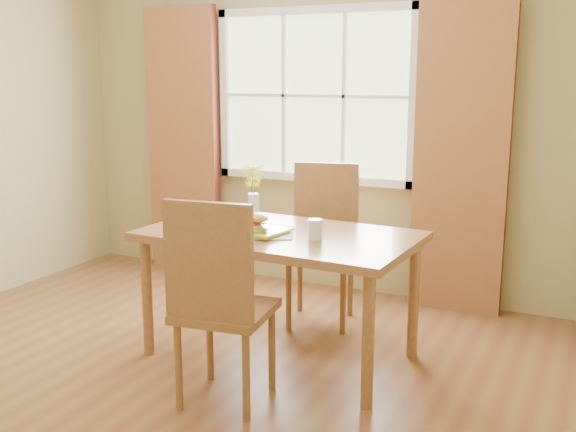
# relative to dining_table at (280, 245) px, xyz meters

# --- Properties ---
(room) EXTENTS (4.24, 3.84, 2.74)m
(room) POSITION_rel_dining_table_xyz_m (-0.39, -0.50, 0.66)
(room) COLOR brown
(room) RESTS_ON ground
(window) EXTENTS (1.62, 0.06, 1.32)m
(window) POSITION_rel_dining_table_xyz_m (-0.39, 1.37, 0.81)
(window) COLOR beige
(window) RESTS_ON room
(curtain_left) EXTENTS (0.65, 0.08, 2.20)m
(curtain_left) POSITION_rel_dining_table_xyz_m (-1.54, 1.28, 0.41)
(curtain_left) COLOR maroon
(curtain_left) RESTS_ON room
(curtain_right) EXTENTS (0.65, 0.08, 2.20)m
(curtain_right) POSITION_rel_dining_table_xyz_m (0.76, 1.28, 0.41)
(curtain_right) COLOR maroon
(curtain_right) RESTS_ON room
(dining_table) EXTENTS (1.61, 0.95, 0.76)m
(dining_table) POSITION_rel_dining_table_xyz_m (0.00, 0.00, 0.00)
(dining_table) COLOR olive
(dining_table) RESTS_ON room
(chair_near) EXTENTS (0.50, 0.50, 1.08)m
(chair_near) POSITION_rel_dining_table_xyz_m (0.01, -0.71, -0.09)
(chair_near) COLOR brown
(chair_near) RESTS_ON room
(chair_far) EXTENTS (0.53, 0.53, 1.07)m
(chair_far) POSITION_rel_dining_table_xyz_m (-0.02, 0.71, -0.10)
(chair_far) COLOR brown
(chair_far) RESTS_ON room
(placemat) EXTENTS (0.54, 0.48, 0.01)m
(placemat) POSITION_rel_dining_table_xyz_m (-0.12, -0.09, 0.08)
(placemat) COLOR beige
(placemat) RESTS_ON dining_table
(plate) EXTENTS (0.31, 0.31, 0.01)m
(plate) POSITION_rel_dining_table_xyz_m (-0.07, -0.10, 0.09)
(plate) COLOR #A7D535
(plate) RESTS_ON placemat
(croissant_sandwich) EXTENTS (0.18, 0.14, 0.12)m
(croissant_sandwich) POSITION_rel_dining_table_xyz_m (-0.07, -0.15, 0.16)
(croissant_sandwich) COLOR gold
(croissant_sandwich) RESTS_ON plate
(water_glass) EXTENTS (0.08, 0.08, 0.12)m
(water_glass) POSITION_rel_dining_table_xyz_m (0.26, -0.09, 0.13)
(water_glass) COLOR silver
(water_glass) RESTS_ON dining_table
(flower_vase) EXTENTS (0.14, 0.14, 0.35)m
(flower_vase) POSITION_rel_dining_table_xyz_m (-0.29, 0.22, 0.29)
(flower_vase) COLOR silver
(flower_vase) RESTS_ON dining_table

